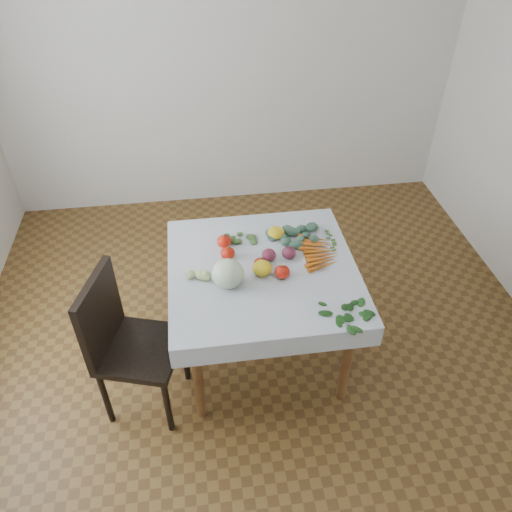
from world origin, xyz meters
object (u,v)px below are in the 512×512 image
Objects in this scene: table at (263,281)px; chair at (124,338)px; carrot_bunch at (319,252)px; heirloom_back at (276,233)px; cabbage at (228,274)px.

chair reaches higher than table.
chair is 2.59× the size of carrot_bunch.
table is 1.03× the size of chair.
table is at bearing -166.64° from carrot_bunch.
table is 2.68× the size of carrot_bunch.
chair is (-0.84, -0.26, -0.10)m from table.
heirloom_back is 0.29× the size of carrot_bunch.
table is 0.39m from carrot_bunch.
carrot_bunch is at bearing -40.41° from heirloom_back.
carrot_bunch is at bearing 16.01° from chair.
table is 0.88m from chair.
table is 0.35m from heirloom_back.
cabbage is at bearing 13.04° from chair.
heirloom_back reaches higher than carrot_bunch.
carrot_bunch reaches higher than table.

